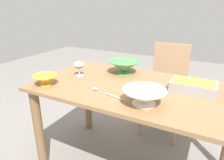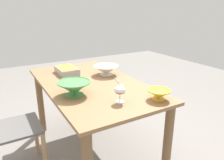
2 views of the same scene
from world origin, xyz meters
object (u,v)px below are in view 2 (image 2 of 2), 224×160
at_px(mixing_bowl, 74,88).
at_px(serving_spoon, 120,83).
at_px(wine_glass, 120,91).
at_px(casserole_dish, 67,70).
at_px(small_bowl, 159,94).
at_px(dining_table, 91,96).
at_px(serving_bowl, 106,70).
at_px(chair, 2,126).

distance_m(mixing_bowl, serving_spoon, 0.45).
relative_size(wine_glass, casserole_dish, 0.42).
xyz_separation_m(casserole_dish, mixing_bowl, (-0.58, 0.13, 0.02)).
xyz_separation_m(small_bowl, serving_spoon, (0.43, 0.07, -0.04)).
relative_size(dining_table, serving_bowl, 5.74).
xyz_separation_m(dining_table, serving_spoon, (-0.17, -0.21, 0.14)).
bearing_deg(dining_table, small_bowl, -155.22).
height_order(mixing_bowl, small_bowl, mixing_bowl).
distance_m(dining_table, chair, 0.78).
bearing_deg(casserole_dish, serving_bowl, -124.34).
bearing_deg(casserole_dish, chair, 115.15).
bearing_deg(mixing_bowl, dining_table, -48.62).
distance_m(small_bowl, serving_bowl, 0.74).
distance_m(dining_table, small_bowl, 0.69).
xyz_separation_m(chair, serving_spoon, (-0.22, -0.98, 0.26)).
bearing_deg(serving_bowl, serving_spoon, 174.57).
bearing_deg(small_bowl, mixing_bowl, 52.34).
relative_size(mixing_bowl, serving_bowl, 1.01).
relative_size(chair, wine_glass, 7.52).
relative_size(casserole_dish, mixing_bowl, 1.13).
bearing_deg(mixing_bowl, casserole_dish, -13.08).
bearing_deg(chair, dining_table, -94.06).
height_order(casserole_dish, small_bowl, small_bowl).
bearing_deg(wine_glass, mixing_bowl, 38.41).
height_order(small_bowl, serving_bowl, serving_bowl).
height_order(chair, serving_bowl, chair).
distance_m(mixing_bowl, small_bowl, 0.65).
bearing_deg(serving_spoon, wine_glass, 148.08).
height_order(dining_table, casserole_dish, casserole_dish).
bearing_deg(wine_glass, serving_bowl, -20.31).
relative_size(dining_table, serving_spoon, 5.33).
distance_m(small_bowl, serving_spoon, 0.44).
xyz_separation_m(wine_glass, mixing_bowl, (0.30, 0.23, -0.03)).
relative_size(wine_glass, mixing_bowl, 0.48).
bearing_deg(serving_spoon, casserole_dish, 29.86).
bearing_deg(mixing_bowl, wine_glass, -141.59).
bearing_deg(wine_glass, small_bowl, -109.76).
xyz_separation_m(small_bowl, serving_bowl, (0.74, 0.04, 0.01)).
relative_size(small_bowl, serving_bowl, 0.68).
distance_m(chair, mixing_bowl, 0.67).
distance_m(wine_glass, mixing_bowl, 0.38).
xyz_separation_m(serving_bowl, serving_spoon, (-0.31, 0.03, -0.05)).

